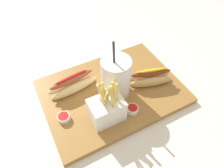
% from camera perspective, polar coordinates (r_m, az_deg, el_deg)
% --- Properties ---
extents(ground_plane, '(2.40, 2.40, 0.02)m').
position_cam_1_polar(ground_plane, '(0.76, 0.00, -3.00)').
color(ground_plane, silver).
extents(food_tray, '(0.48, 0.35, 0.02)m').
position_cam_1_polar(food_tray, '(0.74, 0.00, -2.04)').
color(food_tray, olive).
rests_on(food_tray, ground_plane).
extents(soda_cup, '(0.10, 0.10, 0.22)m').
position_cam_1_polar(soda_cup, '(0.68, 1.06, 1.87)').
color(soda_cup, white).
rests_on(soda_cup, food_tray).
extents(fries_basket, '(0.10, 0.08, 0.16)m').
position_cam_1_polar(fries_basket, '(0.63, -1.46, -6.89)').
color(fries_basket, white).
rests_on(fries_basket, food_tray).
extents(hot_dog_1, '(0.16, 0.09, 0.07)m').
position_cam_1_polar(hot_dog_1, '(0.75, 10.41, 1.74)').
color(hot_dog_1, tan).
rests_on(hot_dog_1, food_tray).
extents(hot_dog_2, '(0.18, 0.07, 0.07)m').
position_cam_1_polar(hot_dog_2, '(0.73, -10.76, 0.01)').
color(hot_dog_2, '#E5C689').
rests_on(hot_dog_2, food_tray).
extents(ketchup_cup_1, '(0.03, 0.03, 0.02)m').
position_cam_1_polar(ketchup_cup_1, '(0.82, 1.32, 6.46)').
color(ketchup_cup_1, white).
rests_on(ketchup_cup_1, food_tray).
extents(ketchup_cup_2, '(0.04, 0.04, 0.02)m').
position_cam_1_polar(ketchup_cup_2, '(0.67, 5.66, -6.92)').
color(ketchup_cup_2, white).
rests_on(ketchup_cup_2, food_tray).
extents(ketchup_cup_3, '(0.04, 0.04, 0.02)m').
position_cam_1_polar(ketchup_cup_3, '(0.67, -13.13, -8.89)').
color(ketchup_cup_3, white).
rests_on(ketchup_cup_3, food_tray).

